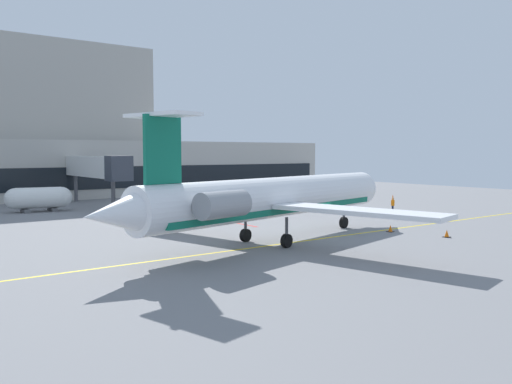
{
  "coord_description": "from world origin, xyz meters",
  "views": [
    {
      "loc": [
        -26.78,
        -28.78,
        6.23
      ],
      "look_at": [
        -1.17,
        5.52,
        3.0
      ],
      "focal_mm": 37.31,
      "sensor_mm": 36.0,
      "label": 1
    }
  ],
  "objects_px": {
    "baggage_tug": "(140,200)",
    "marshaller": "(393,205)",
    "pushback_tractor": "(266,198)",
    "fuel_tank": "(39,198)",
    "regional_jet": "(272,198)"
  },
  "relations": [
    {
      "from": "baggage_tug",
      "to": "marshaller",
      "type": "relative_size",
      "value": 1.82
    },
    {
      "from": "regional_jet",
      "to": "fuel_tank",
      "type": "xyz_separation_m",
      "value": [
        -7.53,
        29.64,
        -1.67
      ]
    },
    {
      "from": "pushback_tractor",
      "to": "marshaller",
      "type": "height_order",
      "value": "pushback_tractor"
    },
    {
      "from": "pushback_tractor",
      "to": "marshaller",
      "type": "bearing_deg",
      "value": -73.52
    },
    {
      "from": "regional_jet",
      "to": "pushback_tractor",
      "type": "height_order",
      "value": "regional_jet"
    },
    {
      "from": "baggage_tug",
      "to": "fuel_tank",
      "type": "relative_size",
      "value": 0.54
    },
    {
      "from": "baggage_tug",
      "to": "fuel_tank",
      "type": "xyz_separation_m",
      "value": [
        -9.49,
        4.05,
        0.46
      ]
    },
    {
      "from": "baggage_tug",
      "to": "pushback_tractor",
      "type": "distance_m",
      "value": 14.39
    },
    {
      "from": "baggage_tug",
      "to": "marshaller",
      "type": "height_order",
      "value": "baggage_tug"
    },
    {
      "from": "marshaller",
      "to": "pushback_tractor",
      "type": "bearing_deg",
      "value": 106.48
    },
    {
      "from": "pushback_tractor",
      "to": "fuel_tank",
      "type": "xyz_separation_m",
      "value": [
        -22.93,
        9.2,
        0.49
      ]
    },
    {
      "from": "regional_jet",
      "to": "fuel_tank",
      "type": "height_order",
      "value": "regional_jet"
    },
    {
      "from": "pushback_tractor",
      "to": "marshaller",
      "type": "xyz_separation_m",
      "value": [
        4.38,
        -14.8,
        0.04
      ]
    },
    {
      "from": "fuel_tank",
      "to": "baggage_tug",
      "type": "bearing_deg",
      "value": -23.12
    },
    {
      "from": "fuel_tank",
      "to": "pushback_tractor",
      "type": "bearing_deg",
      "value": -21.86
    }
  ]
}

